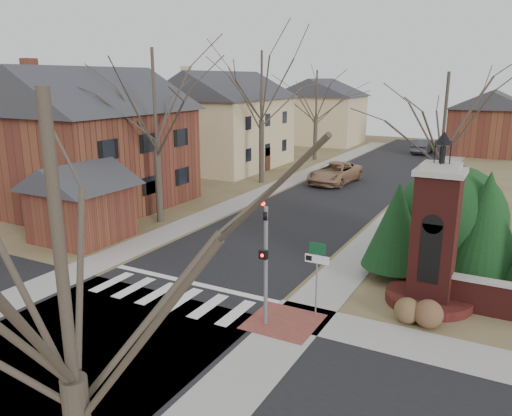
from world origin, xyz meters
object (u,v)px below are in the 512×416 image
Objects in this scene: brick_gate_monument at (433,249)px; distant_car at (423,146)px; traffic_signal_pole at (265,254)px; sign_post at (317,265)px; pickup_truck at (335,173)px.

distant_car is (-7.40, 39.81, -1.36)m from brick_gate_monument.
brick_gate_monument is at bearing 43.24° from traffic_signal_pole.
sign_post is 0.42× the size of brick_gate_monument.
pickup_truck is (-10.64, 19.56, -1.33)m from brick_gate_monument.
brick_gate_monument is at bearing 100.99° from distant_car.
pickup_truck is at bearing 81.36° from distant_car.
sign_post is 23.72m from pickup_truck.
sign_post is at bearing -138.58° from brick_gate_monument.
brick_gate_monument reaches higher than sign_post.
pickup_truck is 1.23× the size of distant_car.
traffic_signal_pole is at bearing -136.76° from brick_gate_monument.
brick_gate_monument is 22.31m from pickup_truck.
traffic_signal_pole is at bearing 93.96° from distant_car.
pickup_truck is at bearing 107.79° from sign_post.
pickup_truck is (-5.94, 23.98, -1.75)m from traffic_signal_pole.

